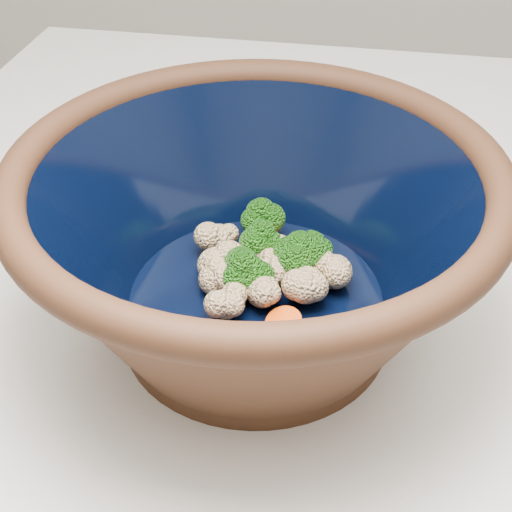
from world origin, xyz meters
The scene contains 2 objects.
mixing_bowl centered at (-0.11, -0.07, 1.00)m, with size 0.41×0.41×0.18m.
vegetable_pile centered at (-0.11, -0.05, 0.96)m, with size 0.15×0.21×0.05m.
Camera 1 is at (-0.03, -0.54, 1.35)m, focal length 50.00 mm.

